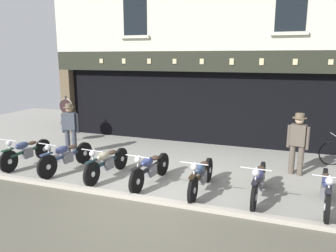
# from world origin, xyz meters

# --- Properties ---
(ground) EXTENTS (23.80, 22.00, 0.18)m
(ground) POSITION_xyz_m (0.00, -0.98, -0.04)
(ground) COLOR gray
(shop_facade) EXTENTS (12.10, 4.42, 5.89)m
(shop_facade) POSITION_xyz_m (0.00, 7.04, 1.64)
(shop_facade) COLOR black
(shop_facade) RESTS_ON ground
(motorcycle_far_left) EXTENTS (0.62, 1.94, 0.91)m
(motorcycle_far_left) POSITION_xyz_m (-4.22, 1.14, 0.41)
(motorcycle_far_left) COLOR black
(motorcycle_far_left) RESTS_ON ground
(motorcycle_left) EXTENTS (0.62, 2.03, 0.91)m
(motorcycle_left) POSITION_xyz_m (-2.83, 1.14, 0.42)
(motorcycle_left) COLOR black
(motorcycle_left) RESTS_ON ground
(motorcycle_center_left) EXTENTS (0.62, 1.97, 0.90)m
(motorcycle_center_left) POSITION_xyz_m (-1.51, 1.08, 0.41)
(motorcycle_center_left) COLOR black
(motorcycle_center_left) RESTS_ON ground
(motorcycle_center) EXTENTS (0.62, 1.96, 0.90)m
(motorcycle_center) POSITION_xyz_m (-0.26, 1.02, 0.41)
(motorcycle_center) COLOR black
(motorcycle_center) RESTS_ON ground
(motorcycle_center_right) EXTENTS (0.62, 1.99, 0.90)m
(motorcycle_center_right) POSITION_xyz_m (1.04, 0.97, 0.41)
(motorcycle_center_right) COLOR black
(motorcycle_center_right) RESTS_ON ground
(motorcycle_right) EXTENTS (0.62, 2.03, 0.91)m
(motorcycle_right) POSITION_xyz_m (2.33, 1.05, 0.42)
(motorcycle_right) COLOR black
(motorcycle_right) RESTS_ON ground
(motorcycle_far_right) EXTENTS (0.62, 2.01, 0.93)m
(motorcycle_far_right) POSITION_xyz_m (3.68, 0.98, 0.43)
(motorcycle_far_right) COLOR black
(motorcycle_far_right) RESTS_ON ground
(salesman_left) EXTENTS (0.55, 0.34, 1.67)m
(salesman_left) POSITION_xyz_m (-3.61, 2.44, 0.92)
(salesman_left) COLOR #3D424C
(salesman_left) RESTS_ON ground
(shopkeeper_center) EXTENTS (0.55, 0.37, 1.67)m
(shopkeeper_center) POSITION_xyz_m (3.14, 3.00, 0.93)
(shopkeeper_center) COLOR brown
(shopkeeper_center) RESTS_ON ground
(tyre_sign_pole) EXTENTS (0.56, 0.06, 1.71)m
(tyre_sign_pole) POSITION_xyz_m (-4.79, 3.85, 1.00)
(tyre_sign_pole) COLOR #232328
(tyre_sign_pole) RESTS_ON ground
(advert_board_near) EXTENTS (0.74, 0.03, 0.94)m
(advert_board_near) POSITION_xyz_m (2.65, 5.40, 1.77)
(advert_board_near) COLOR silver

